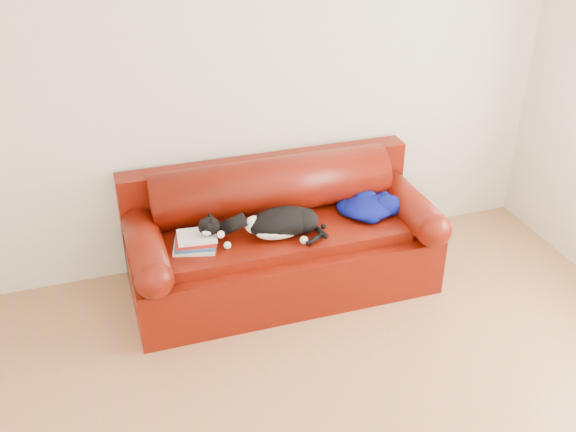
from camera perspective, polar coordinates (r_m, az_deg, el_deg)
The scene contains 6 objects.
room_shell at distance 2.89m, azimuth 9.50°, elevation 5.06°, with size 4.52×4.02×2.61m.
sofa_base at distance 4.77m, azimuth -0.53°, elevation -3.52°, with size 2.10×0.90×0.50m.
sofa_back at distance 4.81m, azimuth -1.42°, elevation 1.03°, with size 2.10×1.01×0.88m.
book_stack at distance 4.40m, azimuth -7.82°, elevation -2.16°, with size 0.31×0.27×0.10m.
cat at distance 4.47m, azimuth -0.57°, elevation -0.62°, with size 0.65×0.37×0.25m.
blanket at distance 4.78m, azimuth 6.91°, elevation 0.85°, with size 0.48×0.39×0.14m.
Camera 1 is at (-1.13, -2.30, 2.86)m, focal length 42.00 mm.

